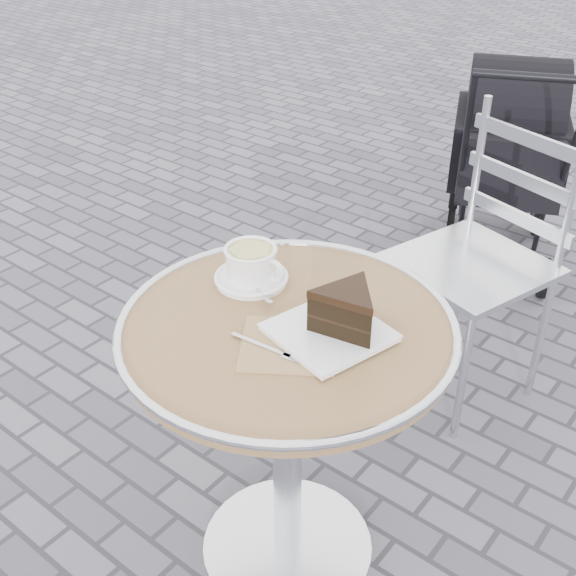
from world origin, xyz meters
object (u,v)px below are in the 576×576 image
Objects in this scene: cappuccino_set at (252,267)px; baby_stroller at (507,161)px; cake_plate_set at (341,315)px; cafe_table at (287,385)px; bistro_chair at (498,229)px.

cappuccino_set is 1.78m from baby_stroller.
baby_stroller reaches higher than cake_plate_set.
baby_stroller reaches higher than cafe_table.
cappuccino_set is 0.20× the size of bistro_chair.
cake_plate_set is 0.33× the size of baby_stroller.
baby_stroller is at bearing 116.71° from cake_plate_set.
cappuccino_set is (-0.17, 0.08, 0.20)m from cafe_table.
cappuccino_set is 0.56× the size of cake_plate_set.
bistro_chair is at bearing 86.92° from cafe_table.
cappuccino_set reaches higher than cafe_table.
cake_plate_set is at bearing 17.51° from cafe_table.
cafe_table is 2.23× the size of cake_plate_set.
bistro_chair reaches higher than cappuccino_set.
cake_plate_set is at bearing -69.77° from bistro_chair.
baby_stroller reaches higher than bistro_chair.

